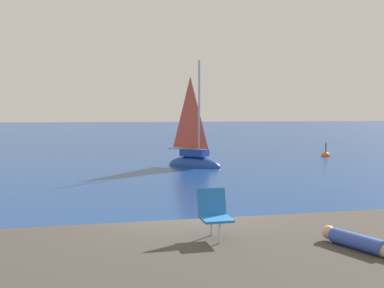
# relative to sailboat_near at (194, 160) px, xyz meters

# --- Properties ---
(ground_plane) EXTENTS (160.00, 160.00, 0.00)m
(ground_plane) POSITION_rel_sailboat_near_xyz_m (-1.85, -14.78, -0.33)
(ground_plane) COLOR navy
(boulder_seaward) EXTENTS (1.45, 1.69, 1.02)m
(boulder_seaward) POSITION_rel_sailboat_near_xyz_m (-4.05, -15.93, -0.33)
(boulder_seaward) COLOR #423635
(boulder_seaward) RESTS_ON ground
(boulder_inland) EXTENTS (1.92, 1.75, 1.07)m
(boulder_inland) POSITION_rel_sailboat_near_xyz_m (1.94, -15.54, -0.33)
(boulder_inland) COLOR #473735
(boulder_inland) RESTS_ON ground
(sailboat_near) EXTENTS (3.19, 2.90, 6.13)m
(sailboat_near) POSITION_rel_sailboat_near_xyz_m (0.00, 0.00, 0.00)
(sailboat_near) COLOR #193D99
(sailboat_near) RESTS_ON ground
(person_sunbather) EXTENTS (0.96, 1.61, 0.25)m
(person_sunbather) POSITION_rel_sailboat_near_xyz_m (0.60, -18.42, 0.88)
(person_sunbather) COLOR #334CB2
(person_sunbather) RESTS_ON shore_ledge
(beach_chair) EXTENTS (0.55, 0.65, 0.80)m
(beach_chair) POSITION_rel_sailboat_near_xyz_m (-1.53, -17.47, 1.21)
(beach_chair) COLOR blue
(beach_chair) RESTS_ON shore_ledge
(marker_buoy) EXTENTS (0.56, 0.56, 1.13)m
(marker_buoy) POSITION_rel_sailboat_near_xyz_m (8.86, 4.04, -0.33)
(marker_buoy) COLOR #EA5114
(marker_buoy) RESTS_ON ground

